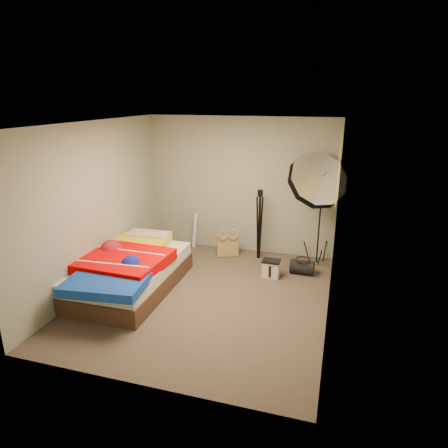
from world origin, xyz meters
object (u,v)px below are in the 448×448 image
at_px(duffel_bag, 302,267).
at_px(camera_case, 271,269).
at_px(bed, 124,270).
at_px(camera_tripod, 259,220).
at_px(photo_umbrella, 316,181).
at_px(wrapping_roll, 195,230).
at_px(tote_bag, 228,246).

bearing_deg(duffel_bag, camera_case, -148.72).
xyz_separation_m(bed, camera_tripod, (1.72, 1.77, 0.43)).
bearing_deg(camera_case, duffel_bag, 30.27).
distance_m(duffel_bag, photo_umbrella, 1.43).
bearing_deg(wrapping_roll, photo_umbrella, -7.67).
height_order(wrapping_roll, camera_case, wrapping_roll).
height_order(tote_bag, camera_case, tote_bag).
bearing_deg(photo_umbrella, camera_case, -131.98).
relative_size(camera_case, duffel_bag, 0.69).
relative_size(bed, photo_umbrella, 1.10).
bearing_deg(duffel_bag, tote_bag, 166.34).
bearing_deg(duffel_bag, bed, -150.63).
bearing_deg(photo_umbrella, bed, -147.74).
distance_m(wrapping_roll, photo_umbrella, 2.56).
distance_m(duffel_bag, camera_tripod, 1.14).
bearing_deg(tote_bag, camera_case, -59.31).
bearing_deg(tote_bag, bed, -147.67).
distance_m(tote_bag, wrapping_roll, 0.81).
relative_size(camera_case, photo_umbrella, 0.13).
relative_size(wrapping_roll, camera_tripod, 0.53).
bearing_deg(photo_umbrella, wrapping_roll, 172.33).
distance_m(camera_case, duffel_bag, 0.54).
xyz_separation_m(camera_case, duffel_bag, (0.48, 0.26, -0.02)).
relative_size(tote_bag, camera_case, 1.45).
xyz_separation_m(duffel_bag, bed, (-2.56, -1.30, 0.19)).
bearing_deg(wrapping_roll, bed, -101.50).
bearing_deg(camera_tripod, duffel_bag, -29.41).
relative_size(duffel_bag, camera_tripod, 0.31).
height_order(tote_bag, bed, bed).
xyz_separation_m(photo_umbrella, camera_tripod, (-0.94, 0.09, -0.77)).
relative_size(photo_umbrella, camera_tripod, 1.64).
height_order(tote_bag, wrapping_roll, wrapping_roll).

